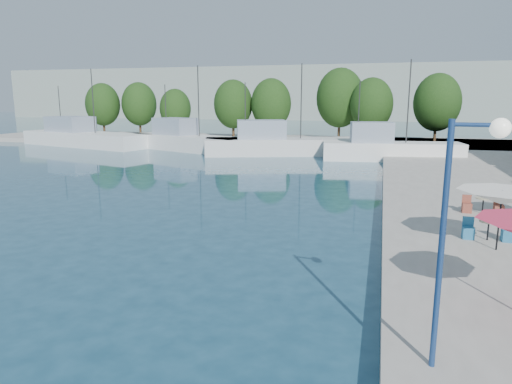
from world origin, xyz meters
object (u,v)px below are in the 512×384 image
(trawler_02, at_px, (187,141))
(umbrella_white, at_px, (502,197))
(trawler_04, at_px, (388,150))
(street_lamp, at_px, (464,201))
(trawler_01, at_px, (83,138))
(trawler_03, at_px, (281,145))

(trawler_02, height_order, umbrella_white, trawler_02)
(trawler_02, xyz_separation_m, trawler_04, (23.18, -3.27, 0.00))
(umbrella_white, height_order, street_lamp, street_lamp)
(trawler_01, height_order, trawler_04, same)
(trawler_04, bearing_deg, trawler_01, 165.07)
(umbrella_white, bearing_deg, trawler_02, 128.96)
(trawler_02, bearing_deg, umbrella_white, -28.45)
(trawler_02, relative_size, trawler_04, 1.21)
(trawler_04, bearing_deg, trawler_02, 163.85)
(trawler_04, xyz_separation_m, street_lamp, (0.91, -38.31, 3.01))
(trawler_03, bearing_deg, trawler_02, 154.75)
(trawler_01, bearing_deg, street_lamp, -31.22)
(trawler_01, xyz_separation_m, trawler_03, (27.23, -2.73, 0.00))
(trawler_02, height_order, trawler_04, same)
(trawler_02, bearing_deg, trawler_03, 15.86)
(umbrella_white, bearing_deg, trawler_01, 140.79)
(street_lamp, bearing_deg, trawler_01, 139.07)
(trawler_03, distance_m, trawler_04, 11.55)
(trawler_04, relative_size, street_lamp, 2.75)
(trawler_01, relative_size, trawler_03, 1.12)
(trawler_03, bearing_deg, umbrella_white, -83.24)
(trawler_02, bearing_deg, street_lamp, -37.33)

